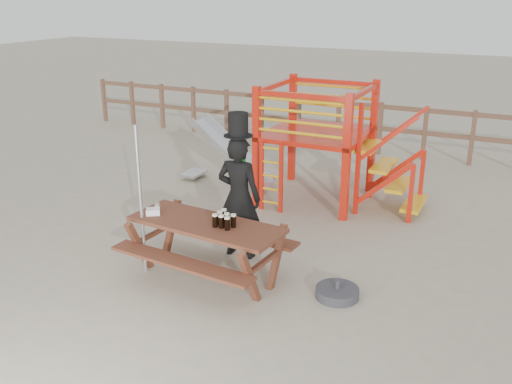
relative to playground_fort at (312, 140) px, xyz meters
name	(u,v)px	position (x,y,z in m)	size (l,w,h in m)	color
ground	(205,280)	(-0.12, -3.58, -1.07)	(60.00, 60.00, 0.00)	tan
back_fence	(359,121)	(-0.12, 3.42, -0.34)	(15.09, 0.09, 1.20)	brown
playground_fort	(312,140)	(0.00, 0.00, 0.00)	(4.71, 1.84, 2.10)	red
picnic_table	(207,243)	(-0.13, -3.49, -0.58)	(2.15, 1.57, 0.79)	brown
man_with_hat	(239,194)	(-0.06, -2.71, -0.14)	(0.65, 0.43, 2.07)	black
metal_pole	(141,201)	(-0.98, -3.71, -0.06)	(0.04, 0.04, 2.02)	#B2B2B7
parasol_base	(337,293)	(1.58, -3.24, -1.01)	(0.54, 0.54, 0.23)	#333337
paper_bag	(153,212)	(-0.90, -3.56, -0.24)	(0.18, 0.14, 0.08)	white
stout_pints	(224,220)	(0.14, -3.50, -0.20)	(0.28, 0.29, 0.17)	black
empty_glasses	(157,209)	(-0.86, -3.52, -0.22)	(0.07, 0.07, 0.15)	silver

